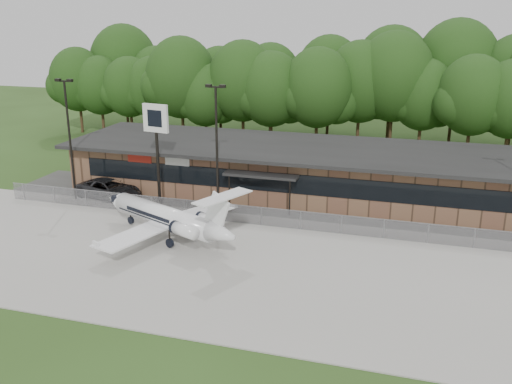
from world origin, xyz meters
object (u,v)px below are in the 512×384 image
(business_jet, at_px, (169,219))
(suv, at_px, (109,189))
(terminal, at_px, (301,169))
(pole_sign, at_px, (156,129))

(business_jet, height_order, suv, business_jet)
(terminal, xyz_separation_m, business_jet, (-6.44, -13.38, -0.58))
(business_jet, relative_size, pole_sign, 1.52)
(terminal, xyz_separation_m, pole_sign, (-10.20, -7.14, 4.33))
(terminal, relative_size, business_jet, 3.16)
(terminal, height_order, suv, terminal)
(suv, xyz_separation_m, pole_sign, (5.24, -0.91, 5.69))
(terminal, xyz_separation_m, suv, (-15.43, -6.24, -1.36))
(terminal, bearing_deg, suv, -157.99)
(terminal, distance_m, pole_sign, 13.18)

